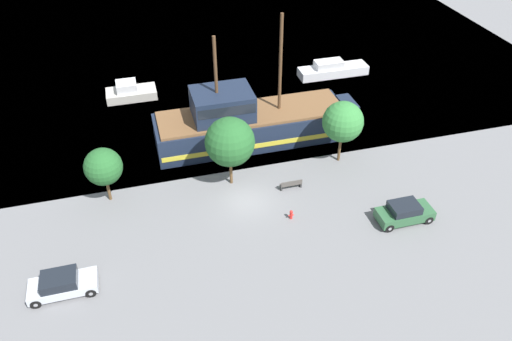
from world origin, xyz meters
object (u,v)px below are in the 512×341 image
pirate_ship (248,122)px  moored_boat_outer (130,92)px  parked_car_curb_front (404,213)px  parked_car_curb_mid (62,284)px  fire_hydrant (291,214)px  moored_boat_dockside (332,70)px  bench_promenade_east (291,184)px

pirate_ship → moored_boat_outer: pirate_ship is taller
pirate_ship → parked_car_curb_front: pirate_ship is taller
parked_car_curb_mid → fire_hydrant: bearing=9.5°
moored_boat_dockside → pirate_ship: bearing=-140.5°
fire_hydrant → bench_promenade_east: bearing=71.5°
pirate_ship → bench_promenade_east: pirate_ship is taller
fire_hydrant → moored_boat_dockside: bearing=60.7°
parked_car_curb_front → fire_hydrant: bearing=163.2°
moored_boat_outer → bench_promenade_east: bearing=-58.6°
moored_boat_dockside → parked_car_curb_mid: bearing=-139.5°
parked_car_curb_front → bench_promenade_east: parked_car_curb_front is taller
parked_car_curb_front → parked_car_curb_mid: (-24.17, -0.30, -0.05)m
pirate_ship → bench_promenade_east: bearing=-78.9°
pirate_ship → parked_car_curb_mid: bearing=-138.8°
parked_car_curb_front → bench_promenade_east: bearing=140.1°
pirate_ship → fire_hydrant: 11.21m
parked_car_curb_mid → bench_promenade_east: size_ratio=2.41×
moored_boat_dockside → bench_promenade_east: size_ratio=4.46×
pirate_ship → moored_boat_dockside: (12.39, 10.22, -1.24)m
moored_boat_outer → bench_promenade_east: moored_boat_outer is taller
moored_boat_outer → fire_hydrant: bearing=-65.0°
pirate_ship → bench_promenade_east: (1.53, -7.76, -1.48)m
moored_boat_outer → parked_car_curb_mid: (-5.94, -24.70, 0.05)m
moored_boat_dockside → fire_hydrant: bearing=-119.3°
parked_car_curb_mid → fire_hydrant: parked_car_curb_mid is taller
moored_boat_outer → bench_promenade_east: size_ratio=2.89×
moored_boat_dockside → parked_car_curb_mid: (-28.17, -24.03, 0.05)m
parked_car_curb_front → bench_promenade_east: (-6.87, 5.75, -0.34)m
moored_boat_dockside → moored_boat_outer: moored_boat_outer is taller
pirate_ship → fire_hydrant: pirate_ship is taller
moored_boat_dockside → parked_car_curb_front: moored_boat_dockside is taller
pirate_ship → moored_boat_outer: size_ratio=3.63×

